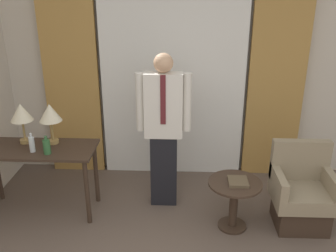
{
  "coord_description": "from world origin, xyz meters",
  "views": [
    {
      "loc": [
        0.13,
        -1.53,
        2.48
      ],
      "look_at": [
        -0.02,
        2.11,
        1.03
      ],
      "focal_mm": 40.0,
      "sensor_mm": 36.0,
      "label": 1
    }
  ],
  "objects": [
    {
      "name": "bottle_by_lamp",
      "position": [
        -1.44,
        1.96,
        0.87
      ],
      "size": [
        0.06,
        0.06,
        0.21
      ],
      "color": "silver",
      "rests_on": "desk"
    },
    {
      "name": "table_lamp_left",
      "position": [
        -1.61,
        2.18,
        1.12
      ],
      "size": [
        0.24,
        0.24,
        0.45
      ],
      "color": "#9E7F47",
      "rests_on": "desk"
    },
    {
      "name": "table_lamp_right",
      "position": [
        -1.29,
        2.18,
        1.12
      ],
      "size": [
        0.24,
        0.24,
        0.45
      ],
      "color": "#9E7F47",
      "rests_on": "desk"
    },
    {
      "name": "bottle_near_edge",
      "position": [
        -1.27,
        1.91,
        0.86
      ],
      "size": [
        0.07,
        0.07,
        0.2
      ],
      "color": "#336638",
      "rests_on": "desk"
    },
    {
      "name": "curtain_sheer_center",
      "position": [
        0.0,
        3.05,
        1.29
      ],
      "size": [
        1.81,
        0.06,
        2.58
      ],
      "color": "white",
      "rests_on": "ground_plane"
    },
    {
      "name": "side_table",
      "position": [
        0.67,
        1.82,
        0.37
      ],
      "size": [
        0.55,
        0.55,
        0.54
      ],
      "color": "#38281E",
      "rests_on": "ground_plane"
    },
    {
      "name": "curtain_drape_right",
      "position": [
        1.29,
        3.05,
        1.29
      ],
      "size": [
        0.7,
        0.06,
        2.58
      ],
      "color": "#B28442",
      "rests_on": "ground_plane"
    },
    {
      "name": "wall_back",
      "position": [
        0.0,
        3.18,
        1.35
      ],
      "size": [
        10.0,
        0.06,
        2.7
      ],
      "color": "beige",
      "rests_on": "ground_plane"
    },
    {
      "name": "person",
      "position": [
        -0.08,
        2.26,
        0.97
      ],
      "size": [
        0.59,
        0.21,
        1.77
      ],
      "color": "black",
      "rests_on": "ground_plane"
    },
    {
      "name": "curtain_drape_left",
      "position": [
        -1.29,
        3.05,
        1.29
      ],
      "size": [
        0.7,
        0.06,
        2.58
      ],
      "color": "#B28442",
      "rests_on": "ground_plane"
    },
    {
      "name": "book",
      "position": [
        0.7,
        1.81,
        0.56
      ],
      "size": [
        0.2,
        0.22,
        0.03
      ],
      "color": "brown",
      "rests_on": "side_table"
    },
    {
      "name": "desk",
      "position": [
        -1.45,
        2.05,
        0.67
      ],
      "size": [
        1.28,
        0.55,
        0.78
      ],
      "color": "#38281E",
      "rests_on": "ground_plane"
    },
    {
      "name": "armchair",
      "position": [
        1.39,
        1.92,
        0.34
      ],
      "size": [
        0.61,
        0.54,
        0.89
      ],
      "color": "#38281E",
      "rests_on": "ground_plane"
    }
  ]
}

